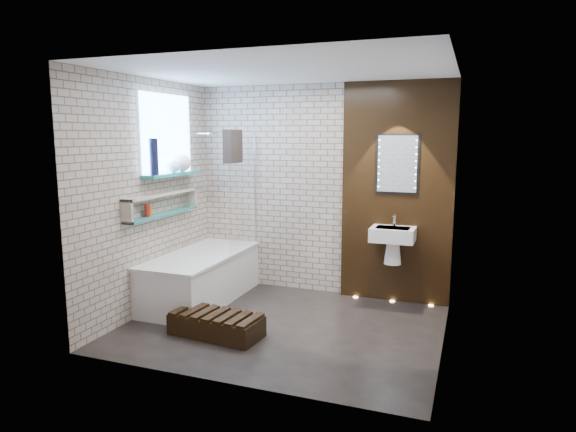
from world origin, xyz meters
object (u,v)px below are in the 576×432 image
at_px(washbasin, 393,239).
at_px(walnut_step, 216,325).
at_px(bath_screen, 243,193).
at_px(led_mirror, 397,164).
at_px(bathtub, 201,277).

height_order(washbasin, walnut_step, washbasin).
bearing_deg(bath_screen, led_mirror, 10.66).
height_order(bathtub, walnut_step, bathtub).
bearing_deg(bathtub, led_mirror, 19.78).
height_order(led_mirror, walnut_step, led_mirror).
relative_size(washbasin, led_mirror, 0.83).
bearing_deg(bath_screen, washbasin, 5.78).
relative_size(bathtub, led_mirror, 2.49).
bearing_deg(led_mirror, washbasin, -90.00).
xyz_separation_m(bath_screen, washbasin, (1.82, 0.18, -0.49)).
bearing_deg(washbasin, walnut_step, -134.36).
relative_size(bathtub, bath_screen, 1.24).
bearing_deg(walnut_step, washbasin, 45.64).
xyz_separation_m(bath_screen, walnut_step, (0.33, -1.34, -1.18)).
height_order(bathtub, washbasin, washbasin).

